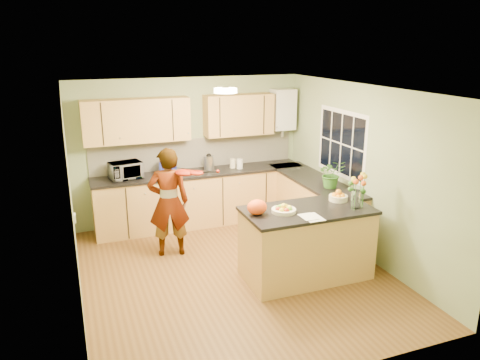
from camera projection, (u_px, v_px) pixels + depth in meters
name	position (u px, v px, depth m)	size (l,w,h in m)	color
floor	(234.00, 273.00, 6.46)	(4.50, 4.50, 0.00)	brown
ceiling	(233.00, 90.00, 5.74)	(4.00, 4.50, 0.02)	white
wall_back	(190.00, 150.00, 8.12)	(4.00, 0.02, 2.50)	gray
wall_front	(322.00, 258.00, 4.08)	(4.00, 0.02, 2.50)	gray
wall_left	(72.00, 205.00, 5.42)	(0.02, 4.50, 2.50)	gray
wall_right	(363.00, 172.00, 6.78)	(0.02, 4.50, 2.50)	gray
back_counter	(201.00, 197.00, 8.10)	(3.64, 0.62, 0.94)	tan
right_counter	(314.00, 206.00, 7.66)	(0.62, 2.24, 0.94)	tan
splashback	(195.00, 153.00, 8.15)	(3.60, 0.02, 0.52)	#EFE6CF
upper_cabinets	(181.00, 118.00, 7.74)	(3.20, 0.34, 0.70)	tan
boiler	(283.00, 110.00, 8.37)	(0.40, 0.30, 0.86)	white
window_right	(341.00, 144.00, 7.23)	(0.01, 1.30, 1.05)	white
light_switch	(75.00, 218.00, 4.88)	(0.02, 0.09, 0.09)	white
ceiling_lamp	(225.00, 90.00, 6.02)	(0.30, 0.30, 0.07)	#FFEABF
peninsula_island	(306.00, 243.00, 6.24)	(1.69, 0.87, 0.97)	tan
fruit_dish	(284.00, 209.00, 5.97)	(0.31, 0.31, 0.11)	beige
orange_bowl	(338.00, 196.00, 6.40)	(0.26, 0.26, 0.15)	beige
flower_vase	(357.00, 182.00, 6.04)	(0.28, 0.28, 0.53)	silver
orange_bag	(257.00, 207.00, 5.88)	(0.26, 0.22, 0.19)	#FF4F15
papers	(312.00, 217.00, 5.79)	(0.22, 0.30, 0.01)	white
violinist	(169.00, 202.00, 6.82)	(0.60, 0.39, 1.63)	tan
violin	(185.00, 172.00, 6.55)	(0.67, 0.27, 0.13)	#4D1104
microwave	(126.00, 170.00, 7.52)	(0.49, 0.33, 0.27)	white
blue_box	(168.00, 167.00, 7.78)	(0.28, 0.21, 0.23)	navy
kettle	(209.00, 162.00, 8.02)	(0.18, 0.18, 0.34)	#B2B2B7
jar_cream	(233.00, 163.00, 8.18)	(0.10, 0.10, 0.16)	beige
jar_white	(240.00, 164.00, 8.13)	(0.11, 0.11, 0.17)	white
potted_plant	(332.00, 174.00, 7.03)	(0.39, 0.34, 0.44)	#367025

